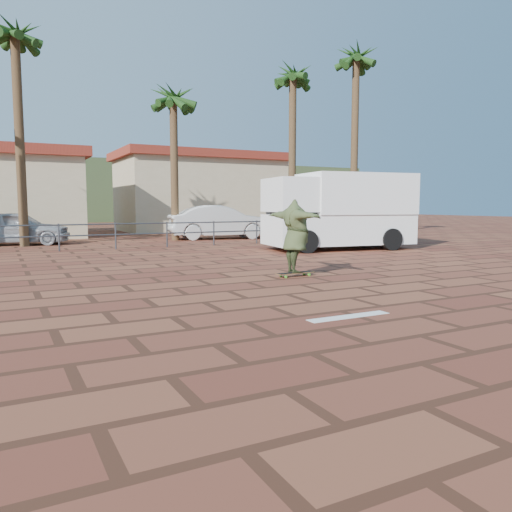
# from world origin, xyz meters

# --- Properties ---
(ground) EXTENTS (120.00, 120.00, 0.00)m
(ground) POSITION_xyz_m (0.00, 0.00, 0.00)
(ground) COLOR brown
(ground) RESTS_ON ground
(paint_stripe) EXTENTS (1.40, 0.22, 0.01)m
(paint_stripe) POSITION_xyz_m (0.70, -1.20, 0.00)
(paint_stripe) COLOR white
(paint_stripe) RESTS_ON ground
(guardrail) EXTENTS (24.06, 0.06, 1.00)m
(guardrail) POSITION_xyz_m (0.00, 12.00, 0.68)
(guardrail) COLOR #47494F
(guardrail) RESTS_ON ground
(palm_left) EXTENTS (2.40, 2.40, 9.45)m
(palm_left) POSITION_xyz_m (-3.00, 15.00, 7.95)
(palm_left) COLOR brown
(palm_left) RESTS_ON ground
(palm_center) EXTENTS (2.40, 2.40, 7.75)m
(palm_center) POSITION_xyz_m (3.50, 15.50, 6.36)
(palm_center) COLOR brown
(palm_center) RESTS_ON ground
(palm_right) EXTENTS (2.40, 2.40, 9.05)m
(palm_right) POSITION_xyz_m (9.00, 14.00, 7.58)
(palm_right) COLOR brown
(palm_right) RESTS_ON ground
(palm_far_right) EXTENTS (2.40, 2.40, 10.05)m
(palm_far_right) POSITION_xyz_m (12.00, 13.00, 8.51)
(palm_far_right) COLOR brown
(palm_far_right) RESTS_ON ground
(building_east) EXTENTS (10.60, 6.60, 5.00)m
(building_east) POSITION_xyz_m (8.00, 24.00, 2.54)
(building_east) COLOR beige
(building_east) RESTS_ON ground
(hill_front) EXTENTS (70.00, 18.00, 6.00)m
(hill_front) POSITION_xyz_m (0.00, 50.00, 3.00)
(hill_front) COLOR #384C28
(hill_front) RESTS_ON ground
(longboard) EXTENTS (0.99, 0.29, 0.10)m
(longboard) POSITION_xyz_m (2.21, 2.76, 0.08)
(longboard) COLOR olive
(longboard) RESTS_ON ground
(skateboarder) EXTENTS (0.59, 2.10, 1.70)m
(skateboarder) POSITION_xyz_m (2.21, 2.76, 0.95)
(skateboarder) COLOR #3F4B28
(skateboarder) RESTS_ON longboard
(campervan) EXTENTS (5.72, 3.03, 2.83)m
(campervan) POSITION_xyz_m (7.52, 8.14, 1.49)
(campervan) COLOR white
(campervan) RESTS_ON ground
(car_silver) EXTENTS (4.48, 2.76, 1.42)m
(car_silver) POSITION_xyz_m (-3.23, 16.00, 0.71)
(car_silver) COLOR #A8AAAF
(car_silver) RESTS_ON ground
(car_white) EXTENTS (5.18, 2.49, 1.64)m
(car_white) POSITION_xyz_m (5.77, 15.44, 0.82)
(car_white) COLOR silver
(car_white) RESTS_ON ground
(street_sign) EXTENTS (0.50, 0.15, 2.47)m
(street_sign) POSITION_xyz_m (9.02, 12.00, 1.73)
(street_sign) COLOR gray
(street_sign) RESTS_ON ground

